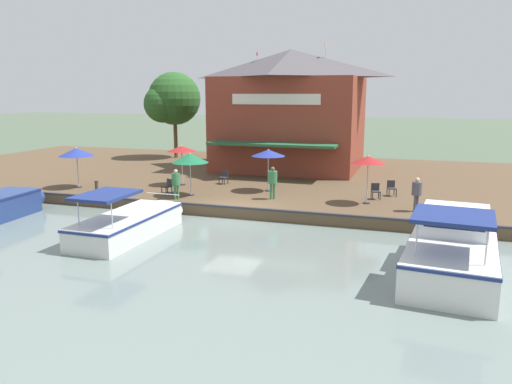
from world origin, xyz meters
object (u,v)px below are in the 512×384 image
object	(u,v)px
cafe_chair_under_first_umbrella	(391,187)
cafe_chair_beside_entrance	(168,186)
patio_umbrella_near_quay_edge	(182,149)
motorboat_far_downstream	(135,220)
patio_umbrella_back_row	(368,160)
person_at_quay_edge	(417,190)
mooring_post	(97,189)
cafe_chair_mid_patio	(376,190)
patio_umbrella_by_entrance	(268,153)
waterfront_restaurant	(290,109)
patio_umbrella_mid_patio_right	(76,152)
motorboat_second_along	(453,247)
patio_umbrella_far_corner	(190,158)
cafe_chair_far_corner_seat	(224,176)
tree_downstream_bank	(171,100)
person_near_entrance	(176,181)
person_mid_patio	(273,179)

from	to	relation	value
cafe_chair_under_first_umbrella	cafe_chair_beside_entrance	bearing A→B (deg)	-74.15
patio_umbrella_near_quay_edge	motorboat_far_downstream	world-z (taller)	patio_umbrella_near_quay_edge
patio_umbrella_back_row	person_at_quay_edge	distance (m)	2.93
person_at_quay_edge	mooring_post	size ratio (longest dim) A/B	1.87
cafe_chair_mid_patio	patio_umbrella_by_entrance	bearing A→B (deg)	-93.02
waterfront_restaurant	patio_umbrella_back_row	size ratio (longest dim) A/B	4.22
cafe_chair_beside_entrance	person_at_quay_edge	size ratio (longest dim) A/B	0.51
patio_umbrella_near_quay_edge	patio_umbrella_back_row	size ratio (longest dim) A/B	0.99
patio_umbrella_back_row	patio_umbrella_by_entrance	xyz separation A→B (m)	(-1.60, -5.79, -0.05)
mooring_post	cafe_chair_beside_entrance	bearing A→B (deg)	119.40
patio_umbrella_mid_patio_right	motorboat_second_along	distance (m)	21.88
motorboat_far_downstream	patio_umbrella_far_corner	bearing A→B (deg)	-178.72
patio_umbrella_near_quay_edge	mooring_post	xyz separation A→B (m)	(4.70, -2.89, -1.80)
patio_umbrella_far_corner	cafe_chair_far_corner_seat	xyz separation A→B (m)	(-3.91, 0.44, -1.61)
patio_umbrella_by_entrance	patio_umbrella_mid_patio_right	bearing A→B (deg)	-77.47
tree_downstream_bank	motorboat_second_along	bearing A→B (deg)	46.02
patio_umbrella_far_corner	motorboat_second_along	world-z (taller)	patio_umbrella_far_corner
patio_umbrella_far_corner	mooring_post	bearing A→B (deg)	-67.73
patio_umbrella_far_corner	cafe_chair_beside_entrance	xyz separation A→B (m)	(0.06, -1.40, -1.61)
person_near_entrance	mooring_post	world-z (taller)	person_near_entrance
patio_umbrella_back_row	mooring_post	world-z (taller)	patio_umbrella_back_row
patio_umbrella_far_corner	cafe_chair_far_corner_seat	distance (m)	4.25
patio_umbrella_near_quay_edge	patio_umbrella_mid_patio_right	distance (m)	6.22
mooring_post	tree_downstream_bank	size ratio (longest dim) A/B	0.12
patio_umbrella_far_corner	cafe_chair_beside_entrance	bearing A→B (deg)	-87.60
cafe_chair_beside_entrance	cafe_chair_under_first_umbrella	bearing A→B (deg)	105.85
motorboat_second_along	patio_umbrella_near_quay_edge	bearing A→B (deg)	-121.82
patio_umbrella_near_quay_edge	patio_umbrella_mid_patio_right	world-z (taller)	patio_umbrella_near_quay_edge
patio_umbrella_near_quay_edge	cafe_chair_far_corner_seat	xyz separation A→B (m)	(-1.16, 2.30, -1.78)
patio_umbrella_near_quay_edge	cafe_chair_far_corner_seat	size ratio (longest dim) A/B	2.91
cafe_chair_beside_entrance	motorboat_far_downstream	bearing A→B (deg)	14.39
cafe_chair_mid_patio	cafe_chair_far_corner_seat	distance (m)	9.59
patio_umbrella_back_row	cafe_chair_under_first_umbrella	world-z (taller)	patio_umbrella_back_row
patio_umbrella_mid_patio_right	mooring_post	distance (m)	3.77
patio_umbrella_far_corner	motorboat_far_downstream	xyz separation A→B (m)	(6.05, 0.14, -2.03)
patio_umbrella_near_quay_edge	person_mid_patio	world-z (taller)	patio_umbrella_near_quay_edge
cafe_chair_mid_patio	cafe_chair_far_corner_seat	size ratio (longest dim) A/B	1.00
person_near_entrance	tree_downstream_bank	xyz separation A→B (m)	(-15.60, -8.26, 3.99)
patio_umbrella_by_entrance	patio_umbrella_far_corner	distance (m)	4.52
patio_umbrella_near_quay_edge	cafe_chair_mid_patio	world-z (taller)	patio_umbrella_near_quay_edge
motorboat_far_downstream	patio_umbrella_near_quay_edge	bearing A→B (deg)	-167.18
person_at_quay_edge	motorboat_second_along	bearing A→B (deg)	11.29
patio_umbrella_far_corner	cafe_chair_under_first_umbrella	xyz separation A→B (m)	(-3.36, 10.64, -1.61)
cafe_chair_mid_patio	cafe_chair_beside_entrance	bearing A→B (deg)	-78.64
patio_umbrella_mid_patio_right	cafe_chair_beside_entrance	world-z (taller)	patio_umbrella_mid_patio_right
person_at_quay_edge	mooring_post	bearing A→B (deg)	-83.74
cafe_chair_mid_patio	cafe_chair_far_corner_seat	world-z (taller)	same
cafe_chair_beside_entrance	person_at_quay_edge	world-z (taller)	person_at_quay_edge
tree_downstream_bank	motorboat_far_downstream	bearing A→B (deg)	22.99
tree_downstream_bank	patio_umbrella_far_corner	bearing A→B (deg)	30.67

